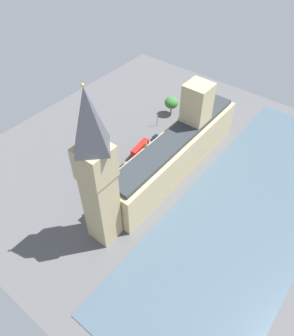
{
  "coord_description": "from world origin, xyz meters",
  "views": [
    {
      "loc": [
        -50.83,
        79.55,
        92.42
      ],
      "look_at": [
        1.0,
        13.82,
        9.4
      ],
      "focal_mm": 34.5,
      "sensor_mm": 36.0,
      "label": 1
    }
  ],
  "objects_px": {
    "double_decker_bus_trailing": "(140,149)",
    "pedestrian_near_tower": "(111,202)",
    "car_yellow_cab_opposite_hall": "(123,167)",
    "plane_tree_midblock": "(171,103)",
    "plane_tree_corner": "(93,160)",
    "parliament_building": "(178,148)",
    "clock_tower": "(96,172)",
    "street_lamp_far_end": "(114,149)",
    "car_blue_leading": "(155,137)",
    "street_lamp_kerbside": "(157,118)"
  },
  "relations": [
    {
      "from": "parliament_building",
      "to": "pedestrian_near_tower",
      "type": "relative_size",
      "value": 45.91
    },
    {
      "from": "car_yellow_cab_opposite_hall",
      "to": "plane_tree_corner",
      "type": "distance_m",
      "value": 12.97
    },
    {
      "from": "car_blue_leading",
      "to": "pedestrian_near_tower",
      "type": "distance_m",
      "value": 40.86
    },
    {
      "from": "plane_tree_corner",
      "to": "plane_tree_midblock",
      "type": "height_order",
      "value": "plane_tree_corner"
    },
    {
      "from": "car_yellow_cab_opposite_hall",
      "to": "pedestrian_near_tower",
      "type": "height_order",
      "value": "car_yellow_cab_opposite_hall"
    },
    {
      "from": "pedestrian_near_tower",
      "to": "street_lamp_kerbside",
      "type": "bearing_deg",
      "value": 151.29
    },
    {
      "from": "pedestrian_near_tower",
      "to": "plane_tree_corner",
      "type": "height_order",
      "value": "plane_tree_corner"
    },
    {
      "from": "double_decker_bus_trailing",
      "to": "plane_tree_corner",
      "type": "relative_size",
      "value": 1.03
    },
    {
      "from": "car_yellow_cab_opposite_hall",
      "to": "parliament_building",
      "type": "bearing_deg",
      "value": -139.76
    },
    {
      "from": "double_decker_bus_trailing",
      "to": "plane_tree_corner",
      "type": "xyz_separation_m",
      "value": [
        6.7,
        20.22,
        4.85
      ]
    },
    {
      "from": "car_yellow_cab_opposite_hall",
      "to": "plane_tree_midblock",
      "type": "bearing_deg",
      "value": -83.04
    },
    {
      "from": "clock_tower",
      "to": "car_yellow_cab_opposite_hall",
      "type": "distance_m",
      "value": 42.0
    },
    {
      "from": "double_decker_bus_trailing",
      "to": "plane_tree_midblock",
      "type": "distance_m",
      "value": 32.79
    },
    {
      "from": "plane_tree_midblock",
      "to": "street_lamp_kerbside",
      "type": "xyz_separation_m",
      "value": [
        -0.45,
        11.82,
        -2.02
      ]
    },
    {
      "from": "car_blue_leading",
      "to": "pedestrian_near_tower",
      "type": "height_order",
      "value": "car_blue_leading"
    },
    {
      "from": "car_yellow_cab_opposite_hall",
      "to": "clock_tower",
      "type": "bearing_deg",
      "value": 118.76
    },
    {
      "from": "car_blue_leading",
      "to": "pedestrian_near_tower",
      "type": "relative_size",
      "value": 2.76
    },
    {
      "from": "clock_tower",
      "to": "street_lamp_far_end",
      "type": "bearing_deg",
      "value": -52.51
    },
    {
      "from": "plane_tree_midblock",
      "to": "double_decker_bus_trailing",
      "type": "bearing_deg",
      "value": 101.55
    },
    {
      "from": "pedestrian_near_tower",
      "to": "double_decker_bus_trailing",
      "type": "bearing_deg",
      "value": 151.59
    },
    {
      "from": "street_lamp_kerbside",
      "to": "clock_tower",
      "type": "bearing_deg",
      "value": 110.91
    },
    {
      "from": "parliament_building",
      "to": "street_lamp_far_end",
      "type": "relative_size",
      "value": 10.69
    },
    {
      "from": "double_decker_bus_trailing",
      "to": "pedestrian_near_tower",
      "type": "height_order",
      "value": "double_decker_bus_trailing"
    },
    {
      "from": "car_blue_leading",
      "to": "street_lamp_kerbside",
      "type": "relative_size",
      "value": 0.69
    },
    {
      "from": "pedestrian_near_tower",
      "to": "car_yellow_cab_opposite_hall",
      "type": "bearing_deg",
      "value": 161.5
    },
    {
      "from": "pedestrian_near_tower",
      "to": "plane_tree_midblock",
      "type": "height_order",
      "value": "plane_tree_midblock"
    },
    {
      "from": "parliament_building",
      "to": "car_blue_leading",
      "type": "distance_m",
      "value": 21.36
    },
    {
      "from": "car_yellow_cab_opposite_hall",
      "to": "car_blue_leading",
      "type": "bearing_deg",
      "value": -89.22
    },
    {
      "from": "plane_tree_midblock",
      "to": "clock_tower",
      "type": "bearing_deg",
      "value": 107.95
    },
    {
      "from": "double_decker_bus_trailing",
      "to": "street_lamp_kerbside",
      "type": "distance_m",
      "value": 21.06
    },
    {
      "from": "car_blue_leading",
      "to": "double_decker_bus_trailing",
      "type": "relative_size",
      "value": 0.39
    },
    {
      "from": "clock_tower",
      "to": "pedestrian_near_tower",
      "type": "height_order",
      "value": "clock_tower"
    },
    {
      "from": "clock_tower",
      "to": "car_yellow_cab_opposite_hall",
      "type": "bearing_deg",
      "value": -59.23
    },
    {
      "from": "double_decker_bus_trailing",
      "to": "street_lamp_far_end",
      "type": "height_order",
      "value": "street_lamp_far_end"
    },
    {
      "from": "parliament_building",
      "to": "clock_tower",
      "type": "xyz_separation_m",
      "value": [
        0.47,
        41.43,
        19.59
      ]
    },
    {
      "from": "clock_tower",
      "to": "car_blue_leading",
      "type": "bearing_deg",
      "value": -71.25
    },
    {
      "from": "clock_tower",
      "to": "car_blue_leading",
      "type": "height_order",
      "value": "clock_tower"
    },
    {
      "from": "car_blue_leading",
      "to": "plane_tree_corner",
      "type": "bearing_deg",
      "value": -101.66
    },
    {
      "from": "clock_tower",
      "to": "street_lamp_kerbside",
      "type": "bearing_deg",
      "value": -69.09
    },
    {
      "from": "plane_tree_corner",
      "to": "plane_tree_midblock",
      "type": "xyz_separation_m",
      "value": [
        -0.17,
        -52.14,
        -1.18
      ]
    },
    {
      "from": "plane_tree_corner",
      "to": "street_lamp_kerbside",
      "type": "bearing_deg",
      "value": -90.88
    },
    {
      "from": "car_yellow_cab_opposite_hall",
      "to": "plane_tree_corner",
      "type": "height_order",
      "value": "plane_tree_corner"
    },
    {
      "from": "car_blue_leading",
      "to": "parliament_building",
      "type": "bearing_deg",
      "value": -27.52
    },
    {
      "from": "car_blue_leading",
      "to": "double_decker_bus_trailing",
      "type": "distance_m",
      "value": 12.03
    },
    {
      "from": "plane_tree_corner",
      "to": "plane_tree_midblock",
      "type": "relative_size",
      "value": 1.15
    },
    {
      "from": "double_decker_bus_trailing",
      "to": "pedestrian_near_tower",
      "type": "distance_m",
      "value": 29.27
    },
    {
      "from": "street_lamp_kerbside",
      "to": "parliament_building",
      "type": "bearing_deg",
      "value": 143.46
    },
    {
      "from": "parliament_building",
      "to": "double_decker_bus_trailing",
      "type": "height_order",
      "value": "parliament_building"
    },
    {
      "from": "street_lamp_kerbside",
      "to": "street_lamp_far_end",
      "type": "height_order",
      "value": "street_lamp_far_end"
    },
    {
      "from": "clock_tower",
      "to": "street_lamp_far_end",
      "type": "height_order",
      "value": "clock_tower"
    }
  ]
}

